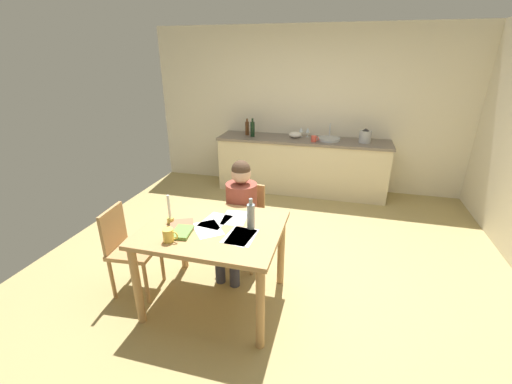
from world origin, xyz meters
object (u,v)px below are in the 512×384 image
coffee_mug (169,235)px  book_magazine (182,225)px  sink_unit (329,139)px  wine_glass_by_kettle (301,130)px  dining_table (213,238)px  wine_glass_near_sink (308,130)px  chair_at_table (245,220)px  teacup_on_counter (314,139)px  mixing_bowl (295,135)px  stovetop_kettle (365,136)px  bottle_vinegar (253,129)px  bottle_oil (247,128)px  chair_side_empty (128,246)px  person_seated (239,211)px  candlestick (170,215)px  wine_bottle_on_table (251,216)px  book_cookery (182,232)px

coffee_mug → book_magazine: (-0.02, 0.25, -0.04)m
sink_unit → wine_glass_by_kettle: bearing=162.5°
dining_table → wine_glass_near_sink: size_ratio=7.67×
chair_at_table → sink_unit: 2.38m
book_magazine → teacup_on_counter: size_ratio=1.64×
mixing_bowl → stovetop_kettle: 1.09m
book_magazine → bottle_vinegar: 2.97m
bottle_oil → book_magazine: bearing=-84.4°
chair_side_empty → bottle_oil: (0.29, 3.03, 0.54)m
dining_table → mixing_bowl: 3.02m
chair_side_empty → person_seated: bearing=34.3°
person_seated → wine_glass_by_kettle: person_seated is taller
book_magazine → candlestick: bearing=139.9°
coffee_mug → sink_unit: size_ratio=0.35×
dining_table → person_seated: person_seated is taller
chair_side_empty → wine_glass_by_kettle: 3.40m
book_magazine → bottle_oil: size_ratio=0.73×
bottle_vinegar → person_seated: bearing=-77.9°
chair_side_empty → book_magazine: chair_side_empty is taller
chair_side_empty → mixing_bowl: 3.27m
candlestick → teacup_on_counter: candlestick is taller
wine_glass_by_kettle → teacup_on_counter: (0.24, -0.30, -0.06)m
chair_at_table → book_magazine: bearing=-112.9°
sink_unit → mixing_bowl: 0.55m
chair_at_table → chair_side_empty: bearing=-140.3°
candlestick → mixing_bowl: bearing=78.1°
bottle_vinegar → wine_glass_by_kettle: (0.77, 0.20, -0.02)m
book_magazine → wine_glass_by_kettle: (0.59, 3.15, 0.21)m
wine_bottle_on_table → chair_at_table: bearing=111.3°
bottle_vinegar → mixing_bowl: size_ratio=1.44×
bottle_vinegar → chair_at_table: bearing=-76.8°
book_magazine → bottle_oil: bottle_oil is taller
dining_table → candlestick: size_ratio=4.46×
chair_side_empty → bottle_vinegar: 3.02m
candlestick → wine_glass_by_kettle: (0.72, 3.12, 0.15)m
dining_table → wine_glass_by_kettle: wine_glass_by_kettle is taller
chair_at_table → book_cookery: chair_at_table is taller
book_cookery → wine_glass_near_sink: bearing=71.5°
chair_side_empty → chair_at_table: bearing=39.7°
person_seated → wine_glass_near_sink: (0.39, 2.52, 0.33)m
book_magazine → stovetop_kettle: size_ratio=0.91×
mixing_bowl → wine_glass_near_sink: wine_glass_near_sink is taller
chair_at_table → sink_unit: sink_unit is taller
bottle_vinegar → teacup_on_counter: 1.03m
person_seated → mixing_bowl: (0.20, 2.43, 0.27)m
coffee_mug → candlestick: bearing=116.3°
person_seated → wine_glass_by_kettle: bearing=83.7°
book_magazine → mixing_bowl: (0.51, 3.06, 0.15)m
chair_at_table → teacup_on_counter: size_ratio=7.23×
candlestick → bottle_vinegar: 2.93m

